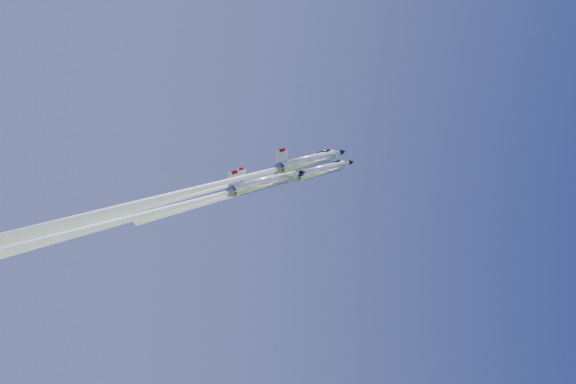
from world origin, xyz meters
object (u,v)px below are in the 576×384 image
object	(u,v)px
jet_lead	(263,186)
jet_right	(195,190)
jet_left	(174,200)
jet_slot	(148,214)

from	to	relation	value
jet_lead	jet_right	distance (m)	18.74
jet_left	jet_right	distance (m)	14.12
jet_left	jet_right	xyz separation A→B (m)	(1.45, -13.97, -1.50)
jet_lead	jet_left	bearing A→B (deg)	-118.27
jet_lead	jet_left	size ratio (longest dim) A/B	0.84
jet_left	jet_right	size ratio (longest dim) A/B	0.84
jet_lead	jet_left	world-z (taller)	jet_left
jet_right	jet_slot	bearing A→B (deg)	-142.09
jet_lead	jet_left	distance (m)	16.20
jet_lead	jet_right	bearing A→B (deg)	-70.10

